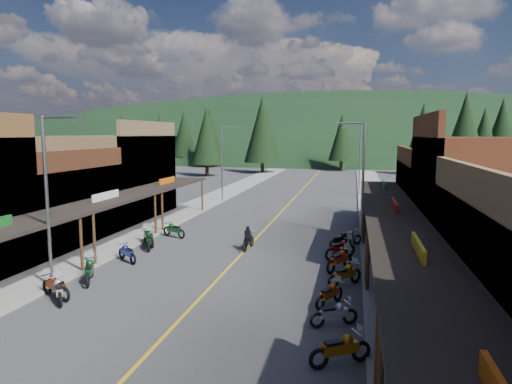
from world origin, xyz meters
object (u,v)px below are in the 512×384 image
Objects in this scene: pine_4 at (423,133)px; bike_east_6 at (345,274)px; pine_11 at (465,134)px; bike_west_7 at (127,252)px; shop_west_3 at (111,177)px; pine_9 at (484,139)px; pine_3 at (342,137)px; pine_5 at (502,129)px; pine_8 at (160,142)px; shop_east_3 at (455,198)px; bike_west_4 at (59,289)px; bike_west_10 at (174,229)px; bike_east_10 at (348,237)px; rider_on_bike at (248,240)px; pine_10 at (207,136)px; bike_west_6 at (89,270)px; bike_east_7 at (339,259)px; pine_7 at (184,133)px; pine_1 at (209,133)px; streetlight_0 at (49,194)px; shop_east_2 at (496,204)px; pedestrian_east_a at (380,288)px; bike_east_5 at (329,293)px; pedestrian_east_b at (367,222)px; bike_east_8 at (340,248)px; streetlight_3 at (358,157)px; streetlight_2 at (361,174)px; bike_west_5 at (56,285)px; streetlight_1 at (223,160)px; bike_east_4 at (334,313)px; shop_west_2 at (36,205)px; bike_west_8 at (149,239)px; bike_east_3 at (340,347)px; pine_0 at (123,137)px; bike_east_9 at (341,240)px.

bike_east_6 is at bearing -100.67° from pine_4.
pine_11 reaches higher than bike_west_7.
pine_9 is (37.78, 33.70, 2.86)m from shop_west_3.
pine_5 reaches higher than pine_3.
pine_8 is 42.06m from pine_11.
shop_east_3 is 5.44× the size of bike_west_4.
pine_9 is 49.94m from bike_west_10.
pine_11 is 6.09× the size of bike_east_10.
rider_on_bike reaches higher than bike_east_10.
bike_west_4 is at bearing -155.20° from bike_west_10.
bike_west_6 is at bearing -77.59° from pine_10.
pine_11 reaches higher than bike_west_10.
pine_7 is at bearing 146.95° from bike_east_7.
pine_1 is 71.59m from bike_east_10.
rider_on_bike is (5.83, -2.16, 0.03)m from bike_west_10.
streetlight_0 is at bearing -84.33° from bike_east_10.
bike_west_7 is at bearing -122.98° from pine_9.
shop_east_2 is at bearing 20.37° from streetlight_0.
pine_10 is 61.28m from pedestrian_east_a.
bike_east_5 is 1.11× the size of pedestrian_east_b.
bike_west_7 is 0.87× the size of bike_east_8.
shop_west_3 is 27.94m from streetlight_3.
bike_west_5 is at bearing -131.23° from streetlight_2.
bike_west_5 is at bearing -76.96° from pine_1.
streetlight_1 is 23.51m from pine_8.
pine_1 is 6.65× the size of bike_east_4.
shop_east_2 reaches higher than streetlight_2.
bike_east_4 is (37.88, -83.39, -6.70)m from pine_7.
pine_7 is at bearing 114.88° from streetlight_1.
bike_east_6 is at bearing -110.42° from pine_5.
pedestrian_east_a is at bearing -87.08° from pine_3.
pine_5 is at bearing 109.54° from bike_east_6.
bike_east_5 is at bearing -20.00° from shop_west_2.
rider_on_bike is 1.32× the size of pedestrian_east_a.
shop_west_3 reaches higher than streetlight_1.
shop_west_2 reaches higher than bike_west_8.
streetlight_2 is at bearing -60.19° from pine_7.
bike_east_3 is (-13.79, -48.30, -6.59)m from pine_11.
shop_east_2 is 5.56× the size of bike_east_5.
pine_10 is at bearing -28.61° from pine_0.
shop_west_3 is at bearing 104.22° from bike_west_8.
shop_west_3 is at bearing 78.51° from bike_west_10.
shop_west_3 is at bearing 153.91° from rider_on_bike.
bike_east_9 is at bearing -150.70° from pedestrian_east_a.
bike_east_9 is at bearing -140.50° from shop_east_3.
pine_5 is at bearing 55.81° from shop_west_2.
bike_west_4 is 1.07× the size of bike_east_4.
streetlight_1 is 19.73m from streetlight_2.
streetlight_2 is at bearing 40.20° from rider_on_bike.
pine_5 is 6.87× the size of bike_east_10.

